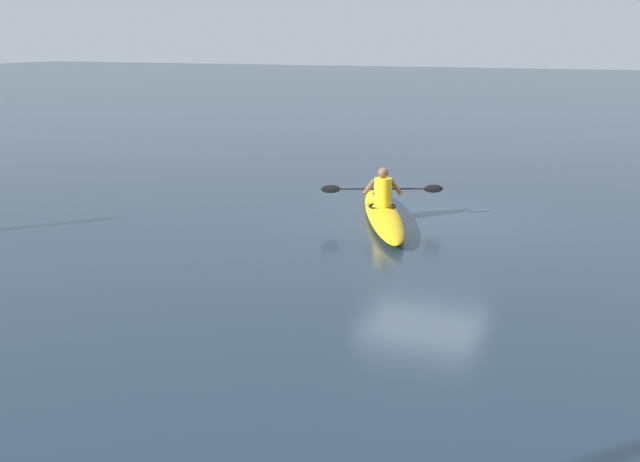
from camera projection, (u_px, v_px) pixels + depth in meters
The scene contains 3 objects.
ground_plane at pixel (426, 216), 16.38m from camera, with size 160.00×160.00×0.00m, color #1E2D3D.
kayak at pixel (383, 214), 15.86m from camera, with size 2.57×4.71×0.29m.
kayaker at pixel (383, 190), 15.85m from camera, with size 2.29×1.06×0.79m.
Camera 1 is at (-4.26, 15.56, 3.62)m, focal length 44.30 mm.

